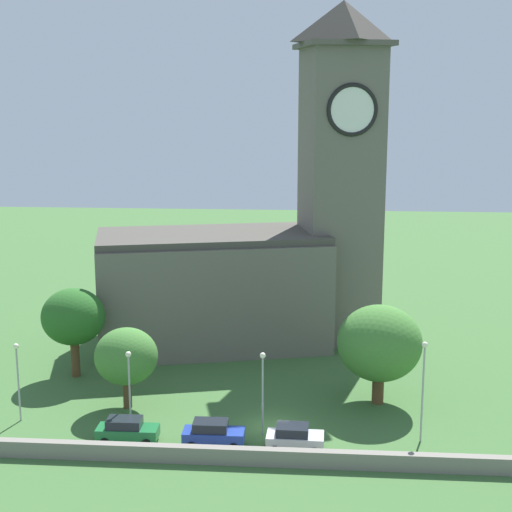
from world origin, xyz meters
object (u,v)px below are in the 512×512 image
at_px(streetlamp_west_end, 17,369).
at_px(tree_churchyard, 126,357).
at_px(streetlamp_central, 263,379).
at_px(car_green, 127,430).
at_px(streetlamp_west_mid, 129,376).
at_px(car_blue, 213,434).
at_px(tree_riverside_west, 379,343).
at_px(streetlamp_east_mid, 423,376).
at_px(tree_riverside_east, 73,317).
at_px(church, 261,245).
at_px(car_silver, 294,437).

xyz_separation_m(streetlamp_west_end, tree_churchyard, (7.68, 3.21, 0.07)).
height_order(streetlamp_west_end, streetlamp_central, streetlamp_central).
bearing_deg(car_green, streetlamp_west_mid, 97.54).
bearing_deg(car_blue, tree_riverside_west, 35.74).
xyz_separation_m(streetlamp_east_mid, tree_churchyard, (-22.84, 4.46, -0.69)).
xyz_separation_m(tree_churchyard, tree_riverside_east, (-6.39, 6.63, 1.19)).
height_order(church, car_silver, church).
height_order(streetlamp_west_end, streetlamp_west_mid, streetlamp_west_end).
relative_size(car_blue, tree_riverside_west, 0.54).
xyz_separation_m(car_green, car_silver, (12.20, -0.27, -0.00)).
xyz_separation_m(streetlamp_east_mid, tree_riverside_east, (-29.23, 11.08, 0.50)).
distance_m(streetlamp_west_end, streetlamp_central, 18.95).
relative_size(church, tree_riverside_west, 4.10).
relative_size(car_silver, streetlamp_central, 0.64).
relative_size(church, streetlamp_west_end, 5.38).
bearing_deg(streetlamp_west_mid, tree_riverside_west, 18.34).
distance_m(streetlamp_central, tree_riverside_west, 11.28).
bearing_deg(streetlamp_central, streetlamp_west_mid, 177.79).
height_order(church, car_blue, church).
height_order(streetlamp_east_mid, tree_riverside_west, tree_riverside_west).
relative_size(streetlamp_west_mid, streetlamp_east_mid, 0.80).
relative_size(church, tree_churchyard, 5.09).
relative_size(streetlamp_east_mid, tree_riverside_east, 0.94).
height_order(streetlamp_west_mid, tree_riverside_east, tree_riverside_east).
bearing_deg(car_blue, streetlamp_west_end, 168.27).
distance_m(streetlamp_west_end, streetlamp_west_mid, 8.87).
bearing_deg(streetlamp_east_mid, tree_riverside_west, 110.19).
bearing_deg(streetlamp_west_mid, car_blue, -21.53).
height_order(car_blue, tree_riverside_west, tree_riverside_west).
xyz_separation_m(car_green, tree_riverside_east, (-7.87, 12.85, 4.60)).
relative_size(church, streetlamp_central, 5.29).
height_order(car_blue, tree_churchyard, tree_churchyard).
relative_size(car_green, streetlamp_east_mid, 0.59).
bearing_deg(car_green, streetlamp_west_end, 161.81).
bearing_deg(church, streetlamp_west_end, -129.22).
bearing_deg(streetlamp_west_mid, car_green, -82.46).
relative_size(car_green, streetlamp_west_mid, 0.74).
xyz_separation_m(car_green, streetlamp_west_mid, (-0.32, 2.42, 3.23)).
distance_m(streetlamp_central, tree_churchyard, 12.00).
distance_m(church, streetlamp_west_mid, 24.04).
xyz_separation_m(streetlamp_west_end, tree_riverside_west, (27.95, 5.74, 0.86)).
bearing_deg(tree_churchyard, car_green, -76.58).
height_order(car_blue, streetlamp_east_mid, streetlamp_east_mid).
bearing_deg(church, tree_riverside_west, -55.16).
bearing_deg(car_blue, car_green, 178.13).
distance_m(car_silver, streetlamp_west_mid, 13.21).
height_order(streetlamp_central, streetlamp_east_mid, streetlamp_east_mid).
height_order(streetlamp_central, tree_riverside_west, tree_riverside_west).
xyz_separation_m(car_green, tree_riverside_west, (18.79, 8.75, 4.20)).
xyz_separation_m(car_blue, tree_riverside_west, (12.45, 8.96, 4.15)).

